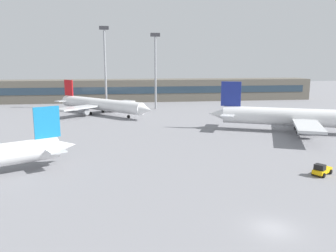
% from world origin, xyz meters
% --- Properties ---
extents(ground_plane, '(400.00, 400.00, 0.00)m').
position_xyz_m(ground_plane, '(0.00, 40.00, 0.00)').
color(ground_plane, gray).
extents(terminal_building, '(133.28, 12.13, 9.00)m').
position_xyz_m(terminal_building, '(0.00, 113.77, 4.50)').
color(terminal_building, '#5B564C').
rests_on(terminal_building, ground_plane).
extents(airplane_mid, '(44.51, 32.04, 11.66)m').
position_xyz_m(airplane_mid, '(28.60, 42.59, 3.55)').
color(airplane_mid, silver).
rests_on(airplane_mid, ground_plane).
extents(airplane_far, '(31.60, 32.13, 10.30)m').
position_xyz_m(airplane_far, '(-21.03, 77.52, 3.14)').
color(airplane_far, white).
rests_on(airplane_far, ground_plane).
extents(baggage_tug_yellow, '(3.81, 3.29, 1.75)m').
position_xyz_m(baggage_tug_yellow, '(14.17, 14.40, 0.80)').
color(baggage_tug_yellow, '#F2B20C').
rests_on(baggage_tug_yellow, ground_plane).
extents(floodlight_tower_west, '(3.20, 0.80, 28.20)m').
position_xyz_m(floodlight_tower_west, '(-19.91, 90.71, 16.16)').
color(floodlight_tower_west, gray).
rests_on(floodlight_tower_west, ground_plane).
extents(floodlight_tower_east, '(3.20, 0.80, 25.88)m').
position_xyz_m(floodlight_tower_east, '(-2.81, 87.56, 14.96)').
color(floodlight_tower_east, gray).
rests_on(floodlight_tower_east, ground_plane).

